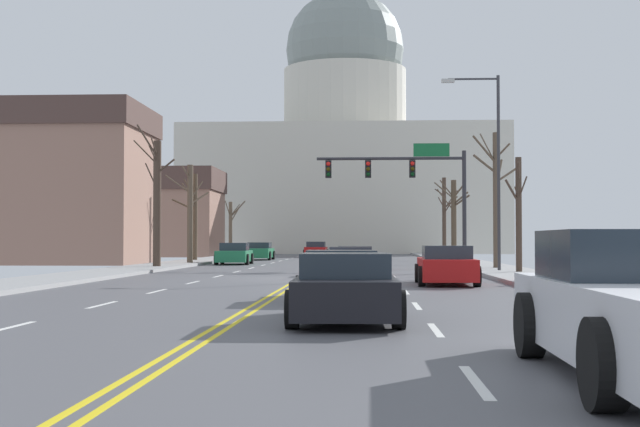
% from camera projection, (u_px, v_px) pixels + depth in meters
% --- Properties ---
extents(ground, '(20.00, 180.00, 0.20)m').
position_uv_depth(ground, '(302.00, 278.00, 33.28)').
color(ground, '#505055').
extents(signal_gantry, '(7.91, 0.41, 6.43)m').
position_uv_depth(signal_gantry, '(410.00, 177.00, 46.87)').
color(signal_gantry, '#28282D').
rests_on(signal_gantry, ground).
extents(street_lamp_right, '(2.53, 0.24, 8.52)m').
position_uv_depth(street_lamp_right, '(491.00, 155.00, 38.70)').
color(street_lamp_right, '#333338').
rests_on(street_lamp_right, ground).
extents(capitol_building, '(35.38, 23.77, 33.15)m').
position_uv_depth(capitol_building, '(345.00, 160.00, 103.82)').
color(capitol_building, beige).
rests_on(capitol_building, ground).
extents(sedan_near_00, '(2.15, 4.39, 1.15)m').
position_uv_depth(sedan_near_00, '(354.00, 259.00, 43.25)').
color(sedan_near_00, '#B71414').
rests_on(sedan_near_00, ground).
extents(sedan_near_01, '(2.11, 4.43, 1.17)m').
position_uv_depth(sedan_near_01, '(351.00, 262.00, 36.39)').
color(sedan_near_01, '#B71414').
rests_on(sedan_near_01, ground).
extents(sedan_near_02, '(1.98, 4.42, 1.27)m').
position_uv_depth(sedan_near_02, '(446.00, 266.00, 28.79)').
color(sedan_near_02, '#B71414').
rests_on(sedan_near_02, ground).
extents(sedan_near_03, '(2.21, 4.30, 1.20)m').
position_uv_depth(sedan_near_03, '(341.00, 276.00, 21.50)').
color(sedan_near_03, '#6B6056').
rests_on(sedan_near_03, ground).
extents(sedan_near_04, '(2.01, 4.33, 1.22)m').
position_uv_depth(sedan_near_04, '(346.00, 289.00, 15.69)').
color(sedan_near_04, black).
rests_on(sedan_near_04, ground).
extents(sedan_oncoming_00, '(2.11, 4.40, 1.28)m').
position_uv_depth(sedan_oncoming_00, '(234.00, 254.00, 52.83)').
color(sedan_oncoming_00, '#1E7247').
rests_on(sedan_oncoming_00, ground).
extents(sedan_oncoming_01, '(2.05, 4.53, 1.28)m').
position_uv_depth(sedan_oncoming_01, '(259.00, 252.00, 64.87)').
color(sedan_oncoming_01, '#1E7247').
rests_on(sedan_oncoming_01, ground).
extents(sedan_oncoming_02, '(2.02, 4.20, 1.31)m').
position_uv_depth(sedan_oncoming_02, '(316.00, 250.00, 76.46)').
color(sedan_oncoming_02, '#B71414').
rests_on(sedan_oncoming_02, ground).
extents(flank_building_00, '(9.23, 8.47, 7.66)m').
position_uv_depth(flank_building_00, '(168.00, 212.00, 78.12)').
color(flank_building_00, '#8C6656').
rests_on(flank_building_00, ground).
extents(flank_building_01, '(8.71, 8.94, 9.67)m').
position_uv_depth(flank_building_01, '(76.00, 184.00, 54.45)').
color(flank_building_01, '#8C6656').
rests_on(flank_building_01, ground).
extents(bare_tree_00, '(2.57, 2.03, 6.44)m').
position_uv_depth(bare_tree_00, '(496.00, 195.00, 42.16)').
color(bare_tree_00, brown).
rests_on(bare_tree_00, ground).
extents(bare_tree_01, '(2.37, 1.97, 5.70)m').
position_uv_depth(bare_tree_01, '(190.00, 212.00, 51.67)').
color(bare_tree_01, brown).
rests_on(bare_tree_01, ground).
extents(bare_tree_02, '(2.16, 1.13, 5.01)m').
position_uv_depth(bare_tree_02, '(454.00, 218.00, 54.41)').
color(bare_tree_02, '#4C3D2D').
rests_on(bare_tree_02, ground).
extents(bare_tree_03, '(1.58, 1.49, 4.61)m').
position_uv_depth(bare_tree_03, '(231.00, 227.00, 73.95)').
color(bare_tree_03, brown).
rests_on(bare_tree_03, ground).
extents(bare_tree_04, '(1.67, 2.11, 5.77)m').
position_uv_depth(bare_tree_04, '(444.00, 216.00, 63.21)').
color(bare_tree_04, '#423328').
rests_on(bare_tree_04, ground).
extents(bare_tree_05, '(1.71, 2.43, 5.70)m').
position_uv_depth(bare_tree_05, '(194.00, 215.00, 58.65)').
color(bare_tree_05, '#4C3D2D').
rests_on(bare_tree_05, ground).
extents(bare_tree_06, '(0.89, 1.78, 4.75)m').
position_uv_depth(bare_tree_06, '(519.00, 211.00, 36.74)').
color(bare_tree_06, '#423328').
rests_on(bare_tree_06, ground).
extents(bare_tree_07, '(2.27, 1.91, 7.12)m').
position_uv_depth(bare_tree_07, '(157.00, 201.00, 44.46)').
color(bare_tree_07, '#423328').
rests_on(bare_tree_07, ground).
extents(pedestrian_00, '(0.35, 0.34, 1.64)m').
position_uv_depth(pedestrian_00, '(554.00, 252.00, 30.02)').
color(pedestrian_00, black).
rests_on(pedestrian_00, ground).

